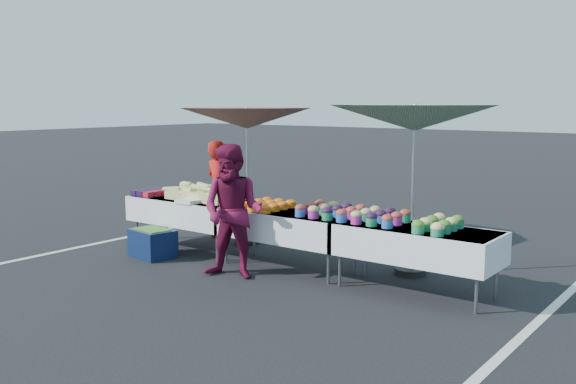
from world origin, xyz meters
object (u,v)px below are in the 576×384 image
Objects in this scene: table_center at (288,224)px; umbrella_right at (415,119)px; table_left at (189,210)px; table_right at (416,242)px; customer at (233,212)px; vendor at (219,190)px; storage_bin at (153,242)px; umbrella_left at (247,119)px.

umbrella_right reaches higher than table_center.
table_left and table_center have the same top height.
table_center and table_right have the same top height.
table_center is 1.13× the size of customer.
customer reaches higher than vendor.
storage_bin is at bearing -157.54° from umbrella_right.
vendor is (-3.74, 0.77, 0.19)m from table_right.
table_center is 2.05m from umbrella_left.
table_left is at bearing 135.92° from customer.
table_center is at bearing -153.41° from umbrella_right.
table_left is 1.00× the size of table_right.
umbrella_right reaches higher than table_left.
umbrella_left is 2.77m from umbrella_right.
vendor is at bearing 168.31° from table_right.
umbrella_right reaches higher than table_right.
table_right is 0.75× the size of umbrella_left.
umbrella_right is (-0.40, 0.70, 1.35)m from table_right.
table_center is at bearing -30.28° from umbrella_left.
vendor is at bearing -177.31° from umbrella_left.
vendor reaches higher than table_center.
storage_bin is (0.07, -1.42, -0.57)m from vendor.
customer reaches higher than table_right.
table_left is at bearing -118.24° from umbrella_left.
table_left and table_right have the same top height.
customer reaches higher than storage_bin.
table_right is at bearing -14.16° from umbrella_left.
storage_bin is at bearing -160.80° from table_center.
table_center is (1.80, 0.00, 0.00)m from table_left.
vendor is at bearing 102.38° from storage_bin.
table_right is at bearing 1.98° from customer.
table_left is at bearing -167.65° from umbrella_right.
table_center is 0.75× the size of umbrella_left.
table_right is 3.74m from storage_bin.
umbrella_right is at bearing -162.07° from vendor.
customer is (1.53, -0.75, 0.24)m from table_left.
umbrella_left is at bearing 80.64° from storage_bin.
vendor is 0.66× the size of umbrella_right.
umbrella_left is at bearing 107.36° from customer.
customer is (-2.07, -0.75, 0.24)m from table_right.
table_left is 1.20× the size of vendor.
umbrella_right is at bearing 26.59° from table_center.
umbrella_left is 2.27m from storage_bin.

